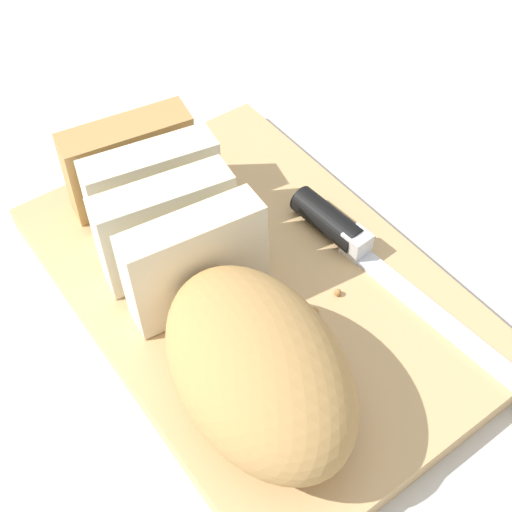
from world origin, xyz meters
TOP-DOWN VIEW (x-y plane):
  - ground_plane at (0.00, 0.00)m, footprint 3.00×3.00m
  - cutting_board at (0.00, 0.00)m, footprint 0.40×0.28m
  - bread_loaf at (-0.02, 0.05)m, footprint 0.35×0.14m
  - bread_knife at (-0.02, -0.09)m, footprint 0.29×0.05m
  - crumb_near_knife at (-0.05, -0.05)m, footprint 0.01×0.01m
  - crumb_near_loaf at (-0.05, -0.02)m, footprint 0.01×0.01m
  - crumb_stray_left at (-0.04, 0.00)m, footprint 0.01×0.01m

SIDE VIEW (x-z plane):
  - ground_plane at x=0.00m, z-range 0.00..0.00m
  - cutting_board at x=0.00m, z-range 0.00..0.02m
  - crumb_stray_left at x=-0.04m, z-range 0.02..0.03m
  - crumb_near_knife at x=-0.05m, z-range 0.02..0.03m
  - crumb_near_loaf at x=-0.05m, z-range 0.02..0.03m
  - bread_knife at x=-0.02m, z-range 0.02..0.04m
  - bread_loaf at x=-0.02m, z-range 0.02..0.11m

